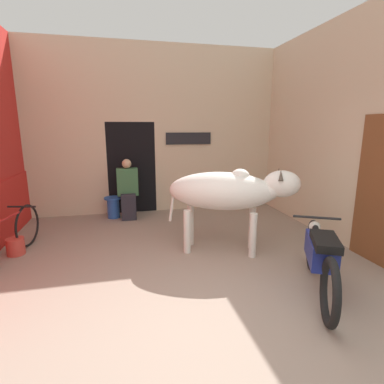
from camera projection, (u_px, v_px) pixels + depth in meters
ground_plane at (209, 324)px, 2.99m from camera, size 30.00×30.00×0.00m
wall_back_with_doorway at (148, 141)px, 6.87m from camera, size 5.50×0.93×3.68m
wall_right_with_door at (333, 133)px, 5.20m from camera, size 0.22×4.26×3.68m
cow at (229, 192)px, 4.55m from camera, size 2.00×1.18×1.34m
motorcycle_near at (320, 256)px, 3.48m from camera, size 0.95×1.73×0.80m
bicycle at (8, 237)px, 4.36m from camera, size 0.53×1.75×0.71m
shopkeeper_seated at (128, 188)px, 6.29m from camera, size 0.43×0.33×1.27m
plastic_stool at (113, 207)px, 6.43m from camera, size 0.36×0.36×0.45m
bucket at (16, 246)px, 4.59m from camera, size 0.26×0.26×0.26m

